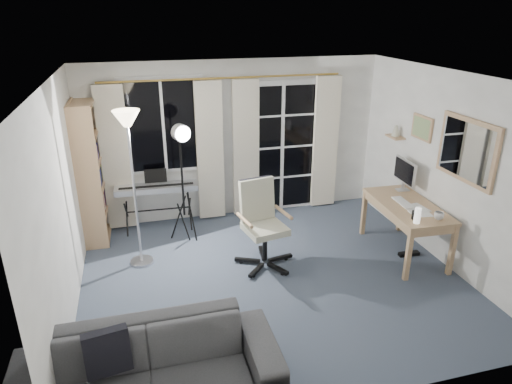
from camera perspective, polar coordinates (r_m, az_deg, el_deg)
The scene contains 17 objects.
floor at distance 5.70m, azimuth 1.96°, elevation -10.68°, with size 4.50×4.00×0.02m, color #384052.
window at distance 6.75m, azimuth -11.53°, elevation 8.12°, with size 1.20×0.08×1.40m.
french_door at distance 7.20m, azimuth 3.21°, elevation 5.49°, with size 1.32×0.09×2.11m.
curtains at distance 6.88m, azimuth -3.61°, elevation 5.28°, with size 3.60×0.07×2.13m.
bookshelf at distance 6.70m, azimuth -20.19°, elevation 1.99°, with size 0.33×0.92×1.96m.
torchiere_lamp at distance 5.56m, azimuth -15.57°, elevation 5.89°, with size 0.41×0.41×1.99m.
keyboard_piano at distance 6.73m, azimuth -12.31°, elevation 0.39°, with size 1.19×0.61×0.85m.
studio_light at distance 6.07m, azimuth -9.29°, elevation 5.56°, with size 0.38×0.38×1.72m.
office_chair at distance 5.74m, azimuth 0.57°, elevation -2.95°, with size 0.76×0.75×1.10m.
desk at distance 6.26m, azimuth 18.35°, elevation -2.19°, with size 0.73×1.36×0.71m.
monitor at distance 6.59m, azimuth 18.08°, elevation 2.38°, with size 0.18×0.51×0.44m.
desk_clutter at distance 6.09m, azimuth 18.85°, elevation -3.63°, with size 0.44×0.80×0.90m.
mug at distance 5.90m, azimuth 21.92°, elevation -2.67°, with size 0.12×0.09×0.12m, color silver.
wall_mirror at distance 5.80m, azimuth 24.86°, elevation 4.74°, with size 0.04×0.94×0.74m.
framed_print at distance 6.47m, azimuth 20.05°, elevation 7.56°, with size 0.03×0.42×0.32m.
wall_shelf at distance 6.89m, azimuth 17.05°, elevation 7.08°, with size 0.16×0.30×0.18m.
sofa at distance 4.03m, azimuth -13.44°, elevation -19.85°, with size 2.15×0.63×0.84m.
Camera 1 is at (-1.44, -4.58, 3.07)m, focal length 32.00 mm.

